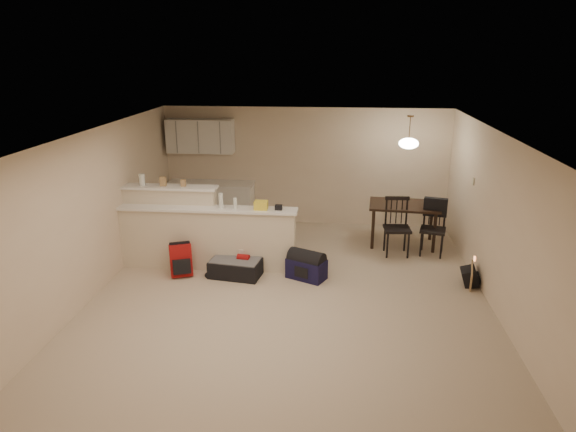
# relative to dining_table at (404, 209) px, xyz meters

# --- Properties ---
(room) EXTENTS (7.00, 7.02, 2.50)m
(room) POSITION_rel_dining_table_xyz_m (-1.97, -2.37, 0.53)
(room) COLOR #C3B096
(room) RESTS_ON ground
(breakfast_bar) EXTENTS (3.08, 0.58, 1.39)m
(breakfast_bar) POSITION_rel_dining_table_xyz_m (-3.73, -1.39, -0.11)
(breakfast_bar) COLOR beige
(breakfast_bar) RESTS_ON ground
(upper_cabinets) EXTENTS (1.40, 0.34, 0.70)m
(upper_cabinets) POSITION_rel_dining_table_xyz_m (-4.17, 0.95, 1.18)
(upper_cabinets) COLOR white
(upper_cabinets) RESTS_ON room
(kitchen_counter) EXTENTS (1.80, 0.60, 0.90)m
(kitchen_counter) POSITION_rel_dining_table_xyz_m (-3.97, 0.82, -0.27)
(kitchen_counter) COLOR white
(kitchen_counter) RESTS_ON ground
(thermostat) EXTENTS (0.02, 0.12, 0.12)m
(thermostat) POSITION_rel_dining_table_xyz_m (1.01, -0.82, 0.78)
(thermostat) COLOR beige
(thermostat) RESTS_ON room
(jar) EXTENTS (0.10, 0.10, 0.20)m
(jar) POSITION_rel_dining_table_xyz_m (-4.64, -1.25, 0.77)
(jar) COLOR silver
(jar) RESTS_ON breakfast_bar
(cereal_box) EXTENTS (0.10, 0.07, 0.16)m
(cereal_box) POSITION_rel_dining_table_xyz_m (-4.27, -1.25, 0.75)
(cereal_box) COLOR #A88557
(cereal_box) RESTS_ON breakfast_bar
(small_box) EXTENTS (0.08, 0.06, 0.12)m
(small_box) POSITION_rel_dining_table_xyz_m (-3.91, -1.25, 0.73)
(small_box) COLOR #A88557
(small_box) RESTS_ON breakfast_bar
(bottle_a) EXTENTS (0.07, 0.07, 0.26)m
(bottle_a) POSITION_rel_dining_table_xyz_m (-3.22, -1.47, 0.50)
(bottle_a) COLOR silver
(bottle_a) RESTS_ON breakfast_bar
(bottle_b) EXTENTS (0.06, 0.06, 0.18)m
(bottle_b) POSITION_rel_dining_table_xyz_m (-2.98, -1.47, 0.46)
(bottle_b) COLOR silver
(bottle_b) RESTS_ON breakfast_bar
(bag_lump) EXTENTS (0.22, 0.18, 0.14)m
(bag_lump) POSITION_rel_dining_table_xyz_m (-2.54, -1.47, 0.44)
(bag_lump) COLOR #A88557
(bag_lump) RESTS_ON breakfast_bar
(pouch) EXTENTS (0.12, 0.10, 0.08)m
(pouch) POSITION_rel_dining_table_xyz_m (-2.25, -1.47, 0.41)
(pouch) COLOR #A88557
(pouch) RESTS_ON breakfast_bar
(dining_table) EXTENTS (1.37, 0.97, 0.81)m
(dining_table) POSITION_rel_dining_table_xyz_m (0.00, 0.00, 0.00)
(dining_table) COLOR black
(dining_table) RESTS_ON ground
(pendant_lamp) EXTENTS (0.36, 0.36, 0.62)m
(pendant_lamp) POSITION_rel_dining_table_xyz_m (-0.00, -0.00, 1.27)
(pendant_lamp) COLOR brown
(pendant_lamp) RESTS_ON room
(dining_chair_near) EXTENTS (0.49, 0.47, 1.06)m
(dining_chair_near) POSITION_rel_dining_table_xyz_m (-0.17, -0.56, -0.18)
(dining_chair_near) COLOR black
(dining_chair_near) RESTS_ON ground
(dining_chair_far) EXTENTS (0.53, 0.52, 1.02)m
(dining_chair_far) POSITION_rel_dining_table_xyz_m (0.48, -0.49, -0.21)
(dining_chair_far) COLOR black
(dining_chair_far) RESTS_ON ground
(suitcase) EXTENTS (0.90, 0.66, 0.28)m
(suitcase) POSITION_rel_dining_table_xyz_m (-2.94, -1.76, -0.57)
(suitcase) COLOR black
(suitcase) RESTS_ON ground
(red_backpack) EXTENTS (0.41, 0.34, 0.54)m
(red_backpack) POSITION_rel_dining_table_xyz_m (-3.86, -1.83, -0.45)
(red_backpack) COLOR #9E1112
(red_backpack) RESTS_ON ground
(navy_duffel) EXTENTS (0.71, 0.58, 0.34)m
(navy_duffel) POSITION_rel_dining_table_xyz_m (-1.76, -1.76, -0.54)
(navy_duffel) COLOR #131136
(navy_duffel) RESTS_ON ground
(black_daypack) EXTENTS (0.26, 0.35, 0.28)m
(black_daypack) POSITION_rel_dining_table_xyz_m (0.88, -1.76, -0.57)
(black_daypack) COLOR black
(black_daypack) RESTS_ON ground
(cardboard_sheet) EXTENTS (0.12, 0.45, 0.35)m
(cardboard_sheet) POSITION_rel_dining_table_xyz_m (0.88, -1.84, -0.54)
(cardboard_sheet) COLOR #A88557
(cardboard_sheet) RESTS_ON ground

